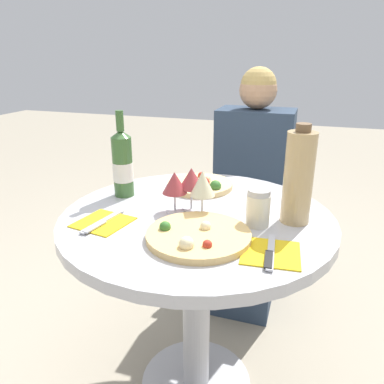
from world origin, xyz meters
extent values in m
plane|color=#9E937F|center=(0.00, 0.00, 0.00)|extent=(12.00, 12.00, 0.00)
cylinder|color=#B2B2B7|center=(0.00, 0.00, 0.01)|extent=(0.42, 0.42, 0.02)
cylinder|color=#B2B2B7|center=(0.00, 0.00, 0.36)|extent=(0.10, 0.10, 0.67)
cylinder|color=#B7B7BC|center=(0.00, 0.00, 0.71)|extent=(0.88, 0.88, 0.04)
cylinder|color=#ADADB2|center=(0.06, 0.76, 0.01)|extent=(0.36, 0.36, 0.01)
cylinder|color=#ADADB2|center=(0.06, 0.76, 0.21)|extent=(0.06, 0.06, 0.42)
cube|color=#ADADB2|center=(0.06, 0.76, 0.43)|extent=(0.40, 0.40, 0.03)
cube|color=#ADADB2|center=(0.06, 0.95, 0.66)|extent=(0.40, 0.02, 0.43)
cube|color=#28384C|center=(0.06, 0.59, 0.22)|extent=(0.31, 0.35, 0.45)
cube|color=#28384C|center=(0.06, 0.76, 0.71)|extent=(0.37, 0.23, 0.52)
sphere|color=tan|center=(0.06, 0.76, 1.06)|extent=(0.18, 0.18, 0.18)
sphere|color=tan|center=(0.06, 0.76, 1.08)|extent=(0.17, 0.17, 0.17)
cylinder|color=#DBB26B|center=(0.06, -0.16, 0.74)|extent=(0.30, 0.30, 0.02)
sphere|color=#B22D1E|center=(0.10, -0.23, 0.75)|extent=(0.03, 0.03, 0.03)
sphere|color=beige|center=(0.05, -0.25, 0.76)|extent=(0.04, 0.04, 0.04)
sphere|color=#336B28|center=(-0.04, -0.17, 0.75)|extent=(0.03, 0.03, 0.03)
sphere|color=beige|center=(0.07, -0.13, 0.75)|extent=(0.03, 0.03, 0.03)
cylinder|color=#E5C17F|center=(-0.07, 0.25, 0.74)|extent=(0.25, 0.25, 0.02)
sphere|color=#336B28|center=(0.01, 0.20, 0.76)|extent=(0.04, 0.04, 0.04)
sphere|color=beige|center=(-0.05, 0.27, 0.76)|extent=(0.04, 0.04, 0.04)
sphere|color=#B22D1E|center=(-0.08, 0.23, 0.75)|extent=(0.04, 0.04, 0.04)
sphere|color=#B22D1E|center=(-0.07, 0.22, 0.75)|extent=(0.03, 0.03, 0.03)
sphere|color=#B22D1E|center=(-0.04, 0.23, 0.76)|extent=(0.04, 0.04, 0.04)
sphere|color=#B22D1E|center=(-0.08, 0.32, 0.75)|extent=(0.03, 0.03, 0.03)
cylinder|color=#38602D|center=(-0.31, 0.08, 0.84)|extent=(0.07, 0.07, 0.22)
cone|color=#38602D|center=(-0.31, 0.08, 0.96)|extent=(0.07, 0.07, 0.03)
cylinder|color=#38602D|center=(-0.31, 0.08, 1.00)|extent=(0.03, 0.03, 0.07)
cylinder|color=silver|center=(-0.31, 0.08, 0.82)|extent=(0.07, 0.07, 0.07)
cylinder|color=tan|center=(0.30, 0.04, 0.87)|extent=(0.09, 0.09, 0.28)
cylinder|color=brown|center=(0.30, 0.04, 1.02)|extent=(0.04, 0.04, 0.02)
cylinder|color=silver|center=(0.20, -0.02, 0.78)|extent=(0.07, 0.07, 0.10)
cylinder|color=#B2B2B7|center=(0.20, -0.02, 0.83)|extent=(0.07, 0.07, 0.02)
cylinder|color=silver|center=(-0.03, 0.03, 0.73)|extent=(0.06, 0.06, 0.00)
cylinder|color=silver|center=(-0.03, 0.03, 0.77)|extent=(0.01, 0.01, 0.07)
cone|color=#9E383D|center=(-0.03, 0.03, 0.84)|extent=(0.08, 0.08, 0.07)
cylinder|color=silver|center=(-0.08, 0.00, 0.73)|extent=(0.06, 0.06, 0.00)
cylinder|color=silver|center=(-0.08, 0.00, 0.76)|extent=(0.01, 0.01, 0.06)
cone|color=#9E383D|center=(-0.08, 0.00, 0.83)|extent=(0.08, 0.08, 0.07)
cylinder|color=silver|center=(0.02, 0.00, 0.73)|extent=(0.06, 0.06, 0.00)
cylinder|color=silver|center=(0.02, 0.00, 0.76)|extent=(0.01, 0.01, 0.06)
cone|color=beige|center=(0.02, 0.00, 0.83)|extent=(0.08, 0.08, 0.08)
cube|color=gold|center=(-0.25, -0.15, 0.73)|extent=(0.17, 0.17, 0.00)
cube|color=silver|center=(-0.25, -0.15, 0.73)|extent=(0.05, 0.19, 0.00)
cube|color=silver|center=(-0.25, -0.20, 0.74)|extent=(0.03, 0.09, 0.00)
cube|color=gold|center=(0.26, -0.18, 0.73)|extent=(0.16, 0.16, 0.00)
cube|color=silver|center=(0.26, -0.18, 0.73)|extent=(0.03, 0.19, 0.00)
cube|color=black|center=(0.26, -0.23, 0.74)|extent=(0.03, 0.09, 0.00)
camera|label=1|loc=(0.33, -1.06, 1.22)|focal=35.00mm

